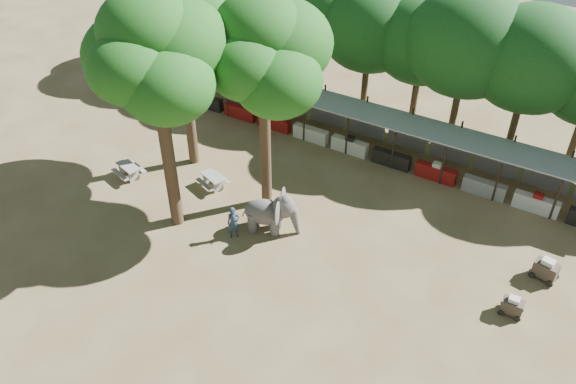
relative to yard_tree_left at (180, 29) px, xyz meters
The scene contains 12 objects.
ground 14.23m from the yard_tree_left, 38.20° to the right, with size 100.00×100.00×0.00m, color brown.
vendor_stalls 13.30m from the yard_tree_left, 36.06° to the left, with size 28.00×2.99×2.80m.
yard_tree_left is the anchor object (origin of this frame).
yard_tree_center 5.92m from the yard_tree_left, 59.04° to the right, with size 7.10×6.90×12.04m.
yard_tree_back 6.09m from the yard_tree_left, ahead, with size 7.10×6.90×11.36m.
backdrop_trees 15.17m from the yard_tree_left, 52.28° to the left, with size 46.46×5.95×8.33m.
elephant 10.92m from the yard_tree_left, 22.04° to the right, with size 3.08×2.33×2.29m.
handler 10.73m from the yard_tree_left, 35.58° to the right, with size 0.65×0.43×1.79m, color #26384C.
picnic_table_near 8.67m from the yard_tree_left, 119.23° to the right, with size 1.94×1.82×0.80m.
picnic_table_far 8.38m from the yard_tree_left, 31.46° to the right, with size 1.92×1.82×0.77m.
cart_front 21.29m from the yard_tree_left, ahead, with size 1.01×0.68×0.97m.
cart_back 21.84m from the yard_tree_left, ahead, with size 1.30×0.98×1.14m.
Camera 1 is at (11.09, -14.41, 18.86)m, focal length 35.00 mm.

